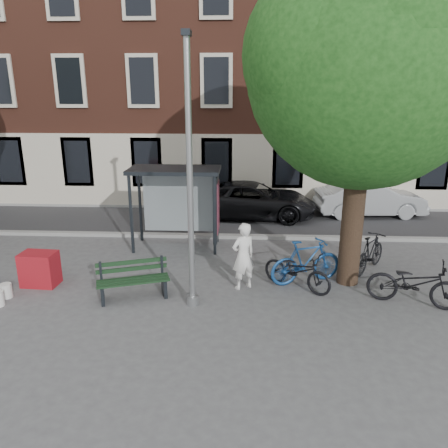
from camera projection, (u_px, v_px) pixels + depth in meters
The scene contains 19 objects.
ground at pixel (193, 305), 10.51m from camera, with size 90.00×90.00×0.00m, color #4C4C4F.
road at pixel (214, 221), 17.20m from camera, with size 40.00×4.00×0.01m, color #28282B.
curb_near at pixel (210, 236), 15.27m from camera, with size 40.00×0.25×0.12m, color gray.
curb_far at pixel (217, 207), 19.09m from camera, with size 40.00×0.25×0.12m, color gray.
building_row at pixel (222, 45), 20.87m from camera, with size 30.00×8.00×14.00m, color brown.
lamppost at pixel (190, 192), 9.70m from camera, with size 0.28×0.35×6.11m.
tree_right at pixel (369, 60), 9.99m from camera, with size 5.76×5.60×8.20m.
bus_shelter at pixel (188, 189), 13.90m from camera, with size 2.85×1.45×2.62m.
painter at pixel (243, 256), 11.15m from camera, with size 0.65×0.42×1.77m, color white.
bench at pixel (133, 282), 10.78m from camera, with size 1.83×1.09×0.90m.
bike_a at pixel (414, 283), 10.35m from camera, with size 0.75×2.15×1.13m, color black.
bike_b at pixel (306, 262), 11.54m from camera, with size 0.57×2.02×1.22m, color navy.
bike_c at pixel (297, 270), 11.23m from camera, with size 0.67×1.93×1.01m, color black.
bike_d at pixel (370, 253), 12.35m from camera, with size 0.51×1.79×1.08m, color black.
car_dark at pixel (253, 200), 17.62m from camera, with size 2.35×5.09×1.41m, color black.
car_silver at pixel (370, 199), 17.78m from camera, with size 1.52×4.35×1.43m, color #A6A9AD.
red_stand at pixel (40, 269), 11.46m from camera, with size 0.90×0.60×0.90m, color maroon.
bucket_b at pixel (6, 291), 10.83m from camera, with size 0.28×0.28×0.36m, color silver.
notice_sign at pixel (348, 217), 13.28m from camera, with size 0.30×0.10×1.75m.
Camera 1 is at (1.23, -9.43, 4.95)m, focal length 35.00 mm.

